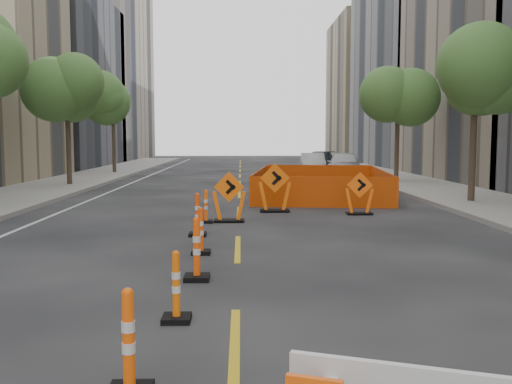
{
  "coord_description": "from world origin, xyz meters",
  "views": [
    {
      "loc": [
        0.08,
        -8.29,
        2.41
      ],
      "look_at": [
        0.44,
        5.48,
        1.1
      ],
      "focal_mm": 40.0,
      "sensor_mm": 36.0,
      "label": 1
    }
  ],
  "objects_px": {
    "channelizer_1": "(129,343)",
    "channelizer_4": "(201,231)",
    "chevron_sign_left": "(229,197)",
    "parked_car_far": "(320,161)",
    "chevron_sign_right": "(360,193)",
    "chevron_sign_center": "(275,188)",
    "parked_car_mid": "(313,164)",
    "channelizer_2": "(176,286)",
    "channelizer_6": "(206,206)",
    "channelizer_5": "(197,214)",
    "channelizer_3": "(197,249)",
    "parked_car_near": "(344,166)"
  },
  "relations": [
    {
      "from": "channelizer_1",
      "to": "channelizer_3",
      "type": "height_order",
      "value": "channelizer_3"
    },
    {
      "from": "parked_car_far",
      "to": "channelizer_3",
      "type": "bearing_deg",
      "value": -83.86
    },
    {
      "from": "parked_car_mid",
      "to": "parked_car_far",
      "type": "relative_size",
      "value": 0.89
    },
    {
      "from": "channelizer_4",
      "to": "parked_car_mid",
      "type": "height_order",
      "value": "parked_car_mid"
    },
    {
      "from": "channelizer_4",
      "to": "parked_car_near",
      "type": "bearing_deg",
      "value": 72.0
    },
    {
      "from": "channelizer_6",
      "to": "chevron_sign_right",
      "type": "bearing_deg",
      "value": 19.16
    },
    {
      "from": "chevron_sign_left",
      "to": "channelizer_2",
      "type": "bearing_deg",
      "value": -83.54
    },
    {
      "from": "channelizer_1",
      "to": "chevron_sign_right",
      "type": "height_order",
      "value": "chevron_sign_right"
    },
    {
      "from": "chevron_sign_left",
      "to": "parked_car_near",
      "type": "xyz_separation_m",
      "value": [
        6.29,
        16.32,
        0.11
      ]
    },
    {
      "from": "channelizer_4",
      "to": "channelizer_5",
      "type": "height_order",
      "value": "channelizer_5"
    },
    {
      "from": "channelizer_5",
      "to": "parked_car_far",
      "type": "height_order",
      "value": "parked_car_far"
    },
    {
      "from": "chevron_sign_right",
      "to": "parked_car_near",
      "type": "height_order",
      "value": "parked_car_near"
    },
    {
      "from": "channelizer_1",
      "to": "channelizer_3",
      "type": "xyz_separation_m",
      "value": [
        0.29,
        4.38,
        0.02
      ]
    },
    {
      "from": "channelizer_5",
      "to": "parked_car_near",
      "type": "xyz_separation_m",
      "value": [
        7.02,
        18.68,
        0.3
      ]
    },
    {
      "from": "parked_car_far",
      "to": "channelizer_4",
      "type": "bearing_deg",
      "value": -84.78
    },
    {
      "from": "channelizer_1",
      "to": "channelizer_2",
      "type": "height_order",
      "value": "channelizer_1"
    },
    {
      "from": "channelizer_2",
      "to": "chevron_sign_right",
      "type": "bearing_deg",
      "value": 66.23
    },
    {
      "from": "parked_car_far",
      "to": "chevron_sign_right",
      "type": "bearing_deg",
      "value": -77.55
    },
    {
      "from": "channelizer_3",
      "to": "channelizer_6",
      "type": "xyz_separation_m",
      "value": [
        -0.24,
        6.57,
        -0.07
      ]
    },
    {
      "from": "channelizer_1",
      "to": "chevron_sign_right",
      "type": "relative_size",
      "value": 0.77
    },
    {
      "from": "channelizer_1",
      "to": "channelizer_4",
      "type": "distance_m",
      "value": 6.58
    },
    {
      "from": "channelizer_2",
      "to": "channelizer_6",
      "type": "xyz_separation_m",
      "value": [
        -0.15,
        8.76,
        0.0
      ]
    },
    {
      "from": "chevron_sign_right",
      "to": "parked_car_mid",
      "type": "xyz_separation_m",
      "value": [
        1.03,
        20.05,
        0.04
      ]
    },
    {
      "from": "channelizer_2",
      "to": "channelizer_3",
      "type": "xyz_separation_m",
      "value": [
        0.1,
        2.19,
        0.07
      ]
    },
    {
      "from": "parked_car_near",
      "to": "channelizer_4",
      "type": "bearing_deg",
      "value": -99.72
    },
    {
      "from": "channelizer_3",
      "to": "parked_car_mid",
      "type": "relative_size",
      "value": 0.25
    },
    {
      "from": "channelizer_1",
      "to": "chevron_sign_right",
      "type": "xyz_separation_m",
      "value": [
        4.77,
        12.6,
        0.15
      ]
    },
    {
      "from": "chevron_sign_center",
      "to": "chevron_sign_right",
      "type": "xyz_separation_m",
      "value": [
        2.63,
        -0.72,
        -0.12
      ]
    },
    {
      "from": "parked_car_far",
      "to": "channelizer_5",
      "type": "bearing_deg",
      "value": -86.11
    },
    {
      "from": "channelizer_3",
      "to": "chevron_sign_right",
      "type": "distance_m",
      "value": 9.36
    },
    {
      "from": "parked_car_mid",
      "to": "channelizer_2",
      "type": "bearing_deg",
      "value": -96.77
    },
    {
      "from": "chevron_sign_center",
      "to": "chevron_sign_right",
      "type": "distance_m",
      "value": 2.73
    },
    {
      "from": "chevron_sign_left",
      "to": "channelizer_3",
      "type": "bearing_deg",
      "value": -83.76
    },
    {
      "from": "channelizer_5",
      "to": "chevron_sign_right",
      "type": "height_order",
      "value": "chevron_sign_right"
    },
    {
      "from": "channelizer_4",
      "to": "chevron_sign_right",
      "type": "distance_m",
      "value": 7.56
    },
    {
      "from": "channelizer_2",
      "to": "chevron_sign_center",
      "type": "height_order",
      "value": "chevron_sign_center"
    },
    {
      "from": "parked_car_mid",
      "to": "parked_car_far",
      "type": "bearing_deg",
      "value": 80.75
    },
    {
      "from": "channelizer_1",
      "to": "chevron_sign_left",
      "type": "relative_size",
      "value": 0.72
    },
    {
      "from": "channelizer_6",
      "to": "parked_car_far",
      "type": "bearing_deg",
      "value": 75.51
    },
    {
      "from": "channelizer_6",
      "to": "parked_car_mid",
      "type": "distance_m",
      "value": 22.44
    },
    {
      "from": "channelizer_6",
      "to": "chevron_sign_center",
      "type": "relative_size",
      "value": 0.6
    },
    {
      "from": "channelizer_5",
      "to": "chevron_sign_right",
      "type": "relative_size",
      "value": 0.8
    },
    {
      "from": "channelizer_3",
      "to": "parked_car_far",
      "type": "bearing_deg",
      "value": 78.67
    },
    {
      "from": "channelizer_1",
      "to": "channelizer_4",
      "type": "xyz_separation_m",
      "value": [
        0.21,
        6.57,
        -0.03
      ]
    },
    {
      "from": "chevron_sign_left",
      "to": "chevron_sign_center",
      "type": "height_order",
      "value": "chevron_sign_center"
    },
    {
      "from": "channelizer_1",
      "to": "chevron_sign_center",
      "type": "bearing_deg",
      "value": 80.86
    },
    {
      "from": "channelizer_3",
      "to": "channelizer_5",
      "type": "distance_m",
      "value": 4.39
    },
    {
      "from": "channelizer_6",
      "to": "chevron_sign_right",
      "type": "distance_m",
      "value": 5.01
    },
    {
      "from": "channelizer_1",
      "to": "chevron_sign_right",
      "type": "distance_m",
      "value": 13.47
    },
    {
      "from": "chevron_sign_right",
      "to": "parked_car_near",
      "type": "xyz_separation_m",
      "value": [
        2.21,
        14.84,
        0.16
      ]
    }
  ]
}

